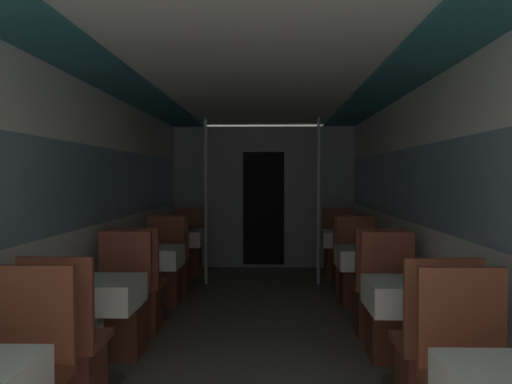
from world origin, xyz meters
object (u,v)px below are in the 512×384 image
at_px(dining_table_right_1, 410,300).
at_px(chair_right_far_3, 338,256).
at_px(support_pole_left_3, 206,201).
at_px(chair_right_far_1, 392,320).
at_px(chair_right_near_3, 349,269).
at_px(dining_table_left_3, 181,240).
at_px(support_pole_right_3, 319,201).
at_px(chair_right_near_1, 434,370).
at_px(chair_left_far_2, 163,278).
at_px(dining_table_left_1, 97,298).
at_px(chair_left_near_1, 67,366).
at_px(dining_table_right_2, 366,261).
at_px(chair_right_far_2, 357,279).
at_px(chair_left_near_2, 139,300).
at_px(chair_left_far_3, 188,255).
at_px(chair_right_near_2, 377,302).
at_px(chair_left_far_1, 120,318).
at_px(dining_table_left_2, 152,260).
at_px(dining_table_right_3, 344,240).
at_px(chair_left_near_3, 173,268).

distance_m(dining_table_right_1, chair_right_far_3, 4.19).
height_order(support_pole_left_3, chair_right_far_1, support_pole_left_3).
bearing_deg(chair_right_near_3, dining_table_left_3, 164.84).
relative_size(chair_right_far_3, support_pole_right_3, 0.44).
distance_m(chair_right_near_1, chair_right_far_3, 4.76).
bearing_deg(chair_left_far_2, dining_table_left_3, -90.00).
xyz_separation_m(dining_table_left_1, chair_left_near_1, (-0.00, -0.58, -0.28)).
relative_size(dining_table_right_2, chair_right_far_2, 0.73).
bearing_deg(chair_left_near_2, chair_left_far_3, 90.00).
relative_size(dining_table_left_1, dining_table_left_3, 1.00).
relative_size(chair_left_far_2, chair_right_far_3, 1.00).
bearing_deg(dining_table_left_1, chair_left_near_1, -90.00).
relative_size(dining_table_right_2, chair_right_near_3, 0.73).
bearing_deg(chair_right_far_1, chair_left_near_1, 28.45).
bearing_deg(chair_right_near_2, dining_table_right_2, 90.00).
relative_size(chair_left_near_2, chair_left_far_3, 1.00).
bearing_deg(support_pole_left_3, dining_table_left_3, 180.00).
distance_m(chair_left_near_1, chair_left_far_1, 1.16).
bearing_deg(chair_right_far_3, dining_table_left_3, 15.16).
height_order(chair_left_far_2, chair_left_far_3, same).
bearing_deg(chair_left_far_1, chair_right_near_3, -131.22).
bearing_deg(chair_left_far_3, chair_right_far_3, -180.00).
relative_size(dining_table_left_1, dining_table_right_2, 1.00).
height_order(dining_table_left_2, support_pole_right_3, support_pole_right_3).
height_order(chair_left_far_3, dining_table_right_2, chair_left_far_3).
relative_size(dining_table_left_3, chair_right_near_3, 0.73).
height_order(dining_table_left_2, chair_right_far_3, chair_right_far_3).
distance_m(dining_table_left_1, chair_right_near_1, 2.24).
bearing_deg(chair_left_near_1, chair_left_far_3, 90.00).
relative_size(chair_right_near_1, dining_table_right_3, 1.37).
bearing_deg(chair_left_near_3, dining_table_left_3, 90.00).
relative_size(chair_left_near_1, chair_left_far_2, 1.00).
bearing_deg(chair_right_far_3, chair_right_far_1, 90.00).
distance_m(support_pole_left_3, dining_table_right_3, 1.88).
distance_m(chair_right_near_1, dining_table_right_3, 4.19).
bearing_deg(chair_left_near_2, chair_right_near_2, 0.00).
bearing_deg(dining_table_right_1, dining_table_left_2, 139.92).
bearing_deg(chair_left_near_2, chair_right_near_3, 40.08).
relative_size(dining_table_left_1, chair_left_near_1, 0.73).
height_order(chair_left_near_3, chair_right_near_1, same).
bearing_deg(chair_right_near_3, support_pole_right_3, 119.61).
xyz_separation_m(chair_left_near_2, dining_table_right_1, (2.14, -1.22, 0.28)).
relative_size(chair_left_near_1, support_pole_right_3, 0.44).
bearing_deg(chair_right_near_3, chair_right_far_2, -90.00).
relative_size(chair_left_far_1, chair_left_near_3, 1.00).
relative_size(dining_table_left_1, chair_left_near_2, 0.73).
xyz_separation_m(chair_right_near_1, chair_right_far_2, (0.00, 2.96, 0.00)).
bearing_deg(chair_left_near_3, chair_right_far_1, -48.78).
height_order(chair_left_far_1, dining_table_right_3, chair_left_far_1).
distance_m(chair_left_near_2, chair_right_near_3, 2.80).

